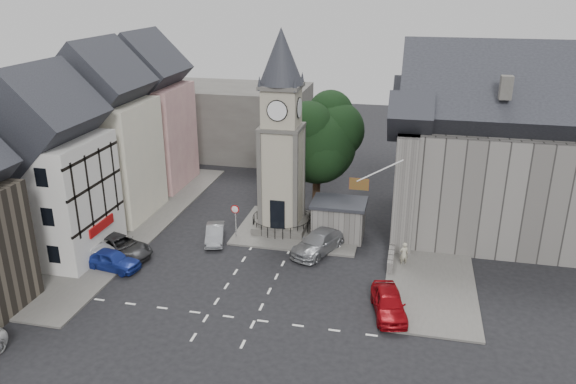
% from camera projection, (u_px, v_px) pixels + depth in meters
% --- Properties ---
extents(ground, '(120.00, 120.00, 0.00)m').
position_uv_depth(ground, '(256.00, 274.00, 39.59)').
color(ground, black).
rests_on(ground, ground).
extents(pavement_west, '(6.00, 30.00, 0.14)m').
position_uv_depth(pavement_west, '(133.00, 224.00, 47.62)').
color(pavement_west, '#595651').
rests_on(pavement_west, ground).
extents(pavement_east, '(6.00, 26.00, 0.14)m').
position_uv_depth(pavement_east, '(429.00, 242.00, 44.38)').
color(pavement_east, '#595651').
rests_on(pavement_east, ground).
extents(central_island, '(10.00, 8.00, 0.16)m').
position_uv_depth(central_island, '(299.00, 229.00, 46.55)').
color(central_island, '#595651').
rests_on(central_island, ground).
extents(road_markings, '(20.00, 8.00, 0.01)m').
position_uv_depth(road_markings, '(231.00, 317.00, 34.57)').
color(road_markings, silver).
rests_on(road_markings, ground).
extents(clock_tower, '(4.86, 4.86, 16.25)m').
position_uv_depth(clock_tower, '(282.00, 134.00, 44.01)').
color(clock_tower, '#4C4944').
rests_on(clock_tower, ground).
extents(stone_shelter, '(4.30, 3.30, 3.08)m').
position_uv_depth(stone_shelter, '(339.00, 219.00, 44.89)').
color(stone_shelter, '#5F5C58').
rests_on(stone_shelter, ground).
extents(town_tree, '(7.20, 7.20, 10.80)m').
position_uv_depth(town_tree, '(317.00, 134.00, 48.57)').
color(town_tree, black).
rests_on(town_tree, ground).
extents(warning_sign_post, '(0.70, 0.19, 2.85)m').
position_uv_depth(warning_sign_post, '(235.00, 215.00, 44.49)').
color(warning_sign_post, black).
rests_on(warning_sign_post, ground).
extents(terrace_pink, '(8.10, 7.60, 12.80)m').
position_uv_depth(terrace_pink, '(147.00, 120.00, 55.06)').
color(terrace_pink, tan).
rests_on(terrace_pink, ground).
extents(terrace_cream, '(8.10, 7.60, 12.80)m').
position_uv_depth(terrace_cream, '(105.00, 142.00, 47.76)').
color(terrace_cream, '#EFE5C8').
rests_on(terrace_cream, ground).
extents(terrace_tudor, '(8.10, 7.60, 12.00)m').
position_uv_depth(terrace_tudor, '(48.00, 176.00, 40.61)').
color(terrace_tudor, silver).
rests_on(terrace_tudor, ground).
extents(backdrop_west, '(20.00, 10.00, 8.00)m').
position_uv_depth(backdrop_west, '(222.00, 120.00, 66.20)').
color(backdrop_west, '#4C4944').
rests_on(backdrop_west, ground).
extents(east_building, '(14.40, 11.40, 12.60)m').
position_uv_depth(east_building, '(483.00, 159.00, 44.18)').
color(east_building, '#5F5C58').
rests_on(east_building, ground).
extents(east_boundary_wall, '(0.40, 16.00, 0.90)m').
position_uv_depth(east_boundary_wall, '(395.00, 224.00, 46.65)').
color(east_boundary_wall, '#5F5C58').
rests_on(east_boundary_wall, ground).
extents(flagpole, '(3.68, 0.10, 2.74)m').
position_uv_depth(flagpole, '(380.00, 171.00, 39.11)').
color(flagpole, white).
rests_on(flagpole, ground).
extents(car_west_blue, '(4.51, 2.38, 1.46)m').
position_uv_depth(car_west_blue, '(112.00, 260.00, 40.10)').
color(car_west_blue, navy).
rests_on(car_west_blue, ground).
extents(car_west_silver, '(4.42, 1.88, 1.42)m').
position_uv_depth(car_west_silver, '(100.00, 255.00, 40.79)').
color(car_west_silver, '#9C9EA3').
rests_on(car_west_silver, ground).
extents(car_west_grey, '(6.00, 4.30, 1.52)m').
position_uv_depth(car_west_grey, '(119.00, 246.00, 42.07)').
color(car_west_grey, '#2D2D2F').
rests_on(car_west_grey, ground).
extents(car_island_silver, '(2.40, 4.14, 1.29)m').
position_uv_depth(car_island_silver, '(215.00, 234.00, 44.42)').
color(car_island_silver, '#93969B').
rests_on(car_island_silver, ground).
extents(car_island_east, '(4.19, 5.87, 1.58)m').
position_uv_depth(car_island_east, '(319.00, 242.00, 42.65)').
color(car_island_east, gray).
rests_on(car_island_east, ground).
extents(car_east_red, '(2.80, 4.91, 1.57)m').
position_uv_depth(car_east_red, '(389.00, 303.00, 34.63)').
color(car_east_red, maroon).
rests_on(car_east_red, ground).
extents(pedestrian, '(0.79, 0.68, 1.83)m').
position_uv_depth(pedestrian, '(404.00, 254.00, 40.51)').
color(pedestrian, '#B2AE93').
rests_on(pedestrian, ground).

